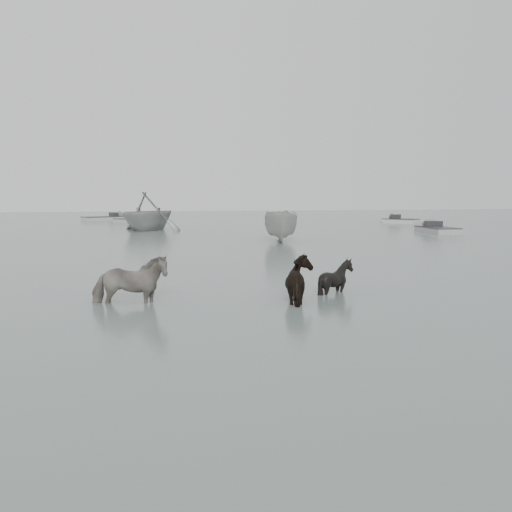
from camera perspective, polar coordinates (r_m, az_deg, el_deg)
name	(u,v)px	position (r m, az deg, el deg)	size (l,w,h in m)	color
ground	(216,296)	(14.35, -4.00, -4.06)	(140.00, 140.00, 0.00)	#546360
pony_pinto	(129,271)	(13.61, -12.55, -1.51)	(0.82, 1.81, 1.53)	black
pony_dark	(304,271)	(13.72, 4.81, -1.52)	(1.42, 1.21, 1.43)	black
pony_black	(336,269)	(14.99, 8.01, -1.32)	(0.98, 1.10, 1.21)	black
rowboat_trail	(148,210)	(40.42, -10.71, 4.52)	(4.60, 5.33, 2.81)	#A0A3A0
boat_small	(281,224)	(30.66, 2.55, 3.20)	(1.81, 4.80, 1.86)	#AAAAA5
skiff_port	(437,227)	(39.17, 17.69, 2.77)	(5.10, 1.60, 0.75)	#979997
skiff_mid	(136,219)	(50.59, -11.88, 3.66)	(5.64, 1.60, 0.75)	#9A9C9A
skiff_star	(401,219)	(51.13, 14.29, 3.63)	(3.98, 1.60, 0.75)	#B7B8B3
skiff_far	(106,216)	(56.39, -14.73, 3.84)	(6.21, 1.60, 0.75)	#A4A7A4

